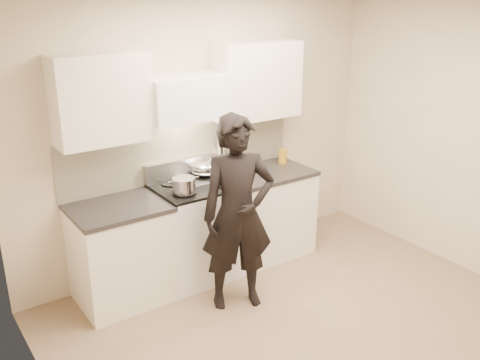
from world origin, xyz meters
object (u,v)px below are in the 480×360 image
at_px(stove, 197,230).
at_px(person, 238,214).
at_px(wok, 205,167).
at_px(utensil_crock, 221,161).
at_px(counter_right, 265,212).

distance_m(stove, person, 0.76).
relative_size(stove, wok, 2.42).
bearing_deg(stove, wok, 35.91).
bearing_deg(utensil_crock, wok, -158.11).
bearing_deg(wok, utensil_crock, 21.89).
height_order(wok, person, person).
xyz_separation_m(counter_right, wok, (-0.63, 0.14, 0.58)).
bearing_deg(person, wok, 100.00).
height_order(wok, utensil_crock, utensil_crock).
height_order(utensil_crock, person, person).
relative_size(stove, counter_right, 1.04).
xyz_separation_m(counter_right, person, (-0.79, -0.64, 0.41)).
bearing_deg(person, counter_right, 60.49).
relative_size(stove, person, 0.55).
height_order(counter_right, person, person).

